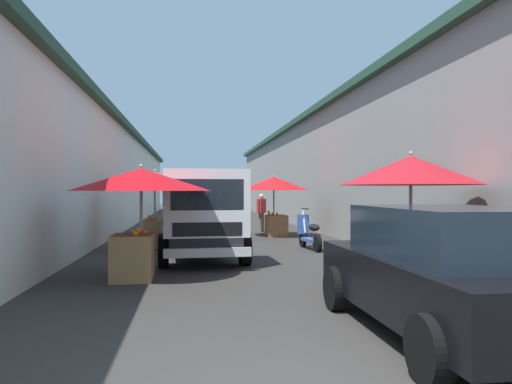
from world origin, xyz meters
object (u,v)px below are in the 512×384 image
Objects in this scene: fruit_stall_mid_lane at (155,189)px; fruit_stall_far_left at (184,192)px; fruit_stall_near_right at (140,192)px; vendor_in_shade at (188,207)px; fruit_stall_far_right at (274,190)px; hatchback_car at (446,271)px; fruit_stall_near_left at (410,184)px; vendor_by_crates at (261,210)px; delivery_truck at (203,217)px; parked_scooter at (310,233)px.

fruit_stall_far_left is (3.45, -0.76, -0.10)m from fruit_stall_mid_lane.
fruit_stall_near_right reaches higher than vendor_in_shade.
fruit_stall_mid_lane is 6.39m from vendor_in_shade.
hatchback_car is at bearing 179.42° from fruit_stall_far_right.
fruit_stall_near_left is 1.42× the size of vendor_in_shade.
vendor_by_crates is at bearing 0.18° from hatchback_car.
fruit_stall_far_left is at bearing 117.08° from vendor_by_crates.
delivery_truck is at bearing 22.45° from hatchback_car.
fruit_stall_mid_lane is at bearing 22.15° from delivery_truck.
vendor_in_shade is (12.89, 3.82, -0.76)m from fruit_stall_near_left.
fruit_stall_near_left is at bearing -175.58° from vendor_by_crates.
vendor_in_shade is at bearing 24.91° from parked_scooter.
fruit_stall_mid_lane reaches higher than fruit_stall_far_right.
fruit_stall_near_left reaches higher than fruit_stall_far_left.
fruit_stall_far_left is 0.57× the size of hatchback_car.
vendor_in_shade is at bearing 2.43° from delivery_truck.
vendor_in_shade is at bearing -2.43° from fruit_stall_far_left.
delivery_truck is at bearing -177.57° from vendor_in_shade.
fruit_stall_far_left reaches higher than delivery_truck.
fruit_stall_far_left is 13.22m from hatchback_car.
fruit_stall_near_right is 11.52m from vendor_in_shade.
fruit_stall_mid_lane is (6.60, 4.70, -0.05)m from fruit_stall_near_left.
fruit_stall_near_left is at bearing -175.84° from parked_scooter.
delivery_truck reaches higher than vendor_by_crates.
parked_scooter is at bearing -155.09° from vendor_in_shade.
vendor_by_crates is (2.06, 0.17, -0.81)m from fruit_stall_far_right.
vendor_by_crates is (11.61, 0.90, -0.87)m from fruit_stall_near_left.
fruit_stall_mid_lane reaches higher than hatchback_car.
hatchback_car is 2.34× the size of vendor_in_shade.
fruit_stall_near_right is at bearing 175.49° from fruit_stall_far_left.
vendor_in_shade is at bearing -8.01° from fruit_stall_mid_lane.
fruit_stall_far_right is (2.95, -3.98, -0.01)m from fruit_stall_mid_lane.
vendor_in_shade is (2.83, -0.12, -0.61)m from fruit_stall_far_left.
vendor_in_shade is at bearing 10.74° from hatchback_car.
fruit_stall_mid_lane is at bearing 126.53° from fruit_stall_far_right.
fruit_stall_near_right is 1.55× the size of vendor_in_shade.
parked_scooter is at bearing -55.32° from delivery_truck.
delivery_truck is (-3.16, -1.29, -0.65)m from fruit_stall_mid_lane.
fruit_stall_far_left is 1.32× the size of parked_scooter.
fruit_stall_far_right is at bearing -137.18° from vendor_in_shade.
hatchback_car reaches higher than parked_scooter.
parked_scooter is (5.53, 0.40, -1.29)m from fruit_stall_near_left.
hatchback_car is 6.73m from delivery_truck.
fruit_stall_near_right is at bearing -179.09° from fruit_stall_mid_lane.
parked_scooter is (-4.53, -3.54, -1.13)m from fruit_stall_far_left.
fruit_stall_near_left is 5.69m from parked_scooter.
delivery_truck is 9.45m from vendor_in_shade.
fruit_stall_near_left is 4.90m from delivery_truck.
vendor_in_shade is (15.66, 2.97, 0.24)m from hatchback_car.
fruit_stall_near_left is at bearing -144.52° from fruit_stall_mid_lane.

